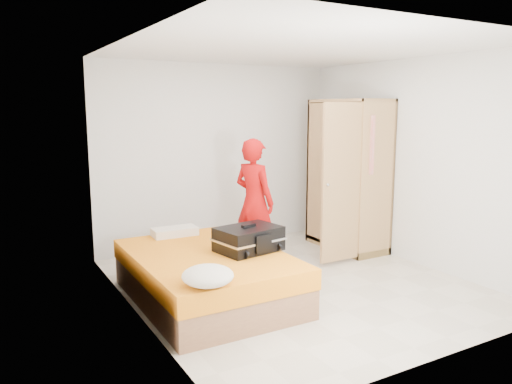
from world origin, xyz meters
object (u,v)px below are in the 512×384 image
suitcase (249,239)px  round_cushion (208,276)px  person (254,201)px  bed (207,276)px  wardrobe (347,179)px

suitcase → round_cushion: (-0.80, -0.74, -0.04)m
person → suitcase: person is taller
bed → round_cushion: (-0.38, -0.88, 0.33)m
wardrobe → suitcase: (-2.08, -0.92, -0.37)m
suitcase → round_cushion: bearing=-147.2°
wardrobe → person: bearing=176.9°
wardrobe → person: (-1.45, 0.08, -0.19)m
round_cushion → bed: bearing=66.3°
bed → suitcase: size_ratio=2.79×
person → round_cushion: 2.27m
suitcase → wardrobe: bearing=14.1°
wardrobe → suitcase: size_ratio=2.90×
round_cushion → wardrobe: bearing=30.0°
suitcase → bed: bearing=152.0°
wardrobe → round_cushion: size_ratio=4.76×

